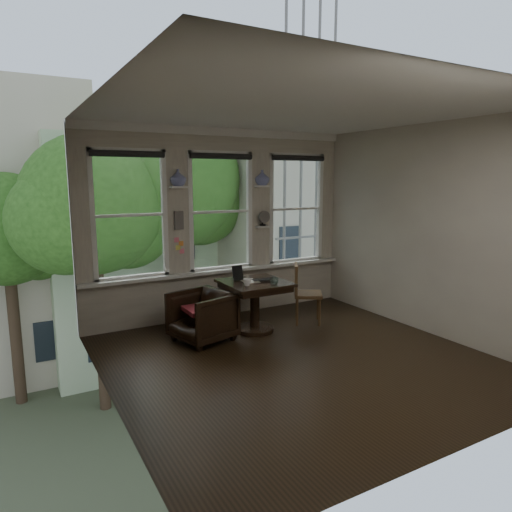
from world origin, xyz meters
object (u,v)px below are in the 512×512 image
side_chair_right (308,294)px  mug (247,282)px  table (255,306)px  armchair_left (202,316)px  laptop (265,281)px

side_chair_right → mug: 1.20m
table → armchair_left: (-0.83, 0.00, -0.03)m
mug → side_chair_right: bearing=6.5°
mug → armchair_left: bearing=163.9°
armchair_left → side_chair_right: 1.76m
side_chair_right → laptop: (-0.79, -0.03, 0.30)m
table → mug: (-0.22, -0.18, 0.42)m
laptop → armchair_left: bearing=-177.0°
table → laptop: laptop is taller
table → armchair_left: table is taller
table → mug: mug is taller
armchair_left → mug: 0.78m
side_chair_right → table: bearing=119.9°
laptop → mug: mug is taller
side_chair_right → laptop: 0.85m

